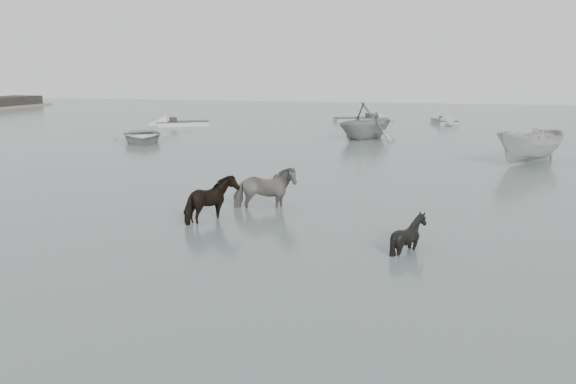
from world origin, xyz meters
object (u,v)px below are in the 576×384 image
object	(u,v)px
pony_pinto	(265,182)
pony_black	(409,226)
pony_dark	(212,196)
rowboat_lead	(142,134)

from	to	relation	value
pony_pinto	pony_black	world-z (taller)	pony_pinto
pony_pinto	pony_dark	distance (m)	2.23
pony_black	pony_pinto	bearing A→B (deg)	38.80
pony_pinto	rowboat_lead	world-z (taller)	pony_pinto
pony_pinto	pony_black	distance (m)	5.98
pony_dark	rowboat_lead	world-z (taller)	pony_dark
rowboat_lead	pony_pinto	bearing A→B (deg)	-79.21
pony_pinto	rowboat_lead	distance (m)	20.07
rowboat_lead	pony_dark	bearing A→B (deg)	-84.91
pony_pinto	rowboat_lead	xyz separation A→B (m)	(-12.97, 15.31, -0.37)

